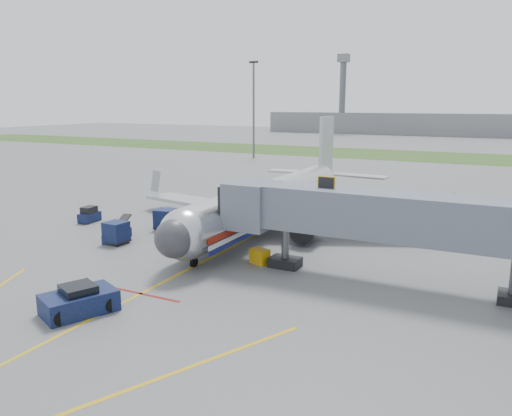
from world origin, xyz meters
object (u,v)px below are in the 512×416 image
at_px(ramp_worker, 210,216).
at_px(belt_loader, 117,235).
at_px(baggage_tug, 89,215).
at_px(airliner, 271,200).
at_px(pushback_tug, 79,301).

bearing_deg(ramp_worker, belt_loader, -154.66).
height_order(baggage_tug, belt_loader, belt_loader).
bearing_deg(belt_loader, airliner, 45.78).
bearing_deg(ramp_worker, baggage_tug, 163.47).
bearing_deg(airliner, belt_loader, -134.22).
bearing_deg(airliner, pushback_tug, -93.07).
distance_m(pushback_tug, belt_loader, 15.53).
xyz_separation_m(pushback_tug, ramp_worker, (-4.32, 20.93, 0.25)).
bearing_deg(belt_loader, baggage_tug, 151.31).
relative_size(airliner, belt_loader, 8.86).
distance_m(airliner, pushback_tug, 23.22).
height_order(baggage_tug, ramp_worker, ramp_worker).
distance_m(pushback_tug, ramp_worker, 21.37).
height_order(belt_loader, ramp_worker, belt_loader).
relative_size(baggage_tug, belt_loader, 0.58).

